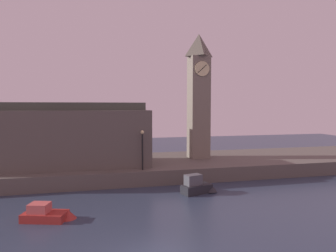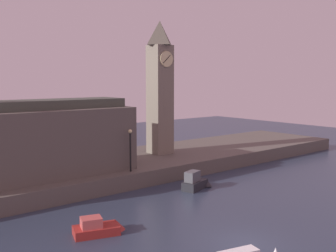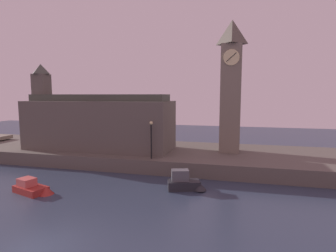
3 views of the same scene
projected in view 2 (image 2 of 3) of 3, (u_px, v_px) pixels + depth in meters
ground_plane at (245, 244)px, 24.12m from camera, size 120.00×120.00×0.00m
far_embankment at (89, 172)px, 39.45m from camera, size 70.00×12.00×1.50m
clock_tower at (160, 86)px, 44.83m from camera, size 2.50×2.54×14.92m
parliament_hall at (26, 140)px, 33.93m from camera, size 17.91×6.28×10.50m
streetlamp at (130, 145)px, 36.27m from camera, size 0.36×0.36×3.91m
boat_barge_dark at (196, 182)px, 36.18m from camera, size 3.56×2.02×1.71m
boat_dinghy_red at (101, 227)px, 25.72m from camera, size 3.90×2.31×1.26m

